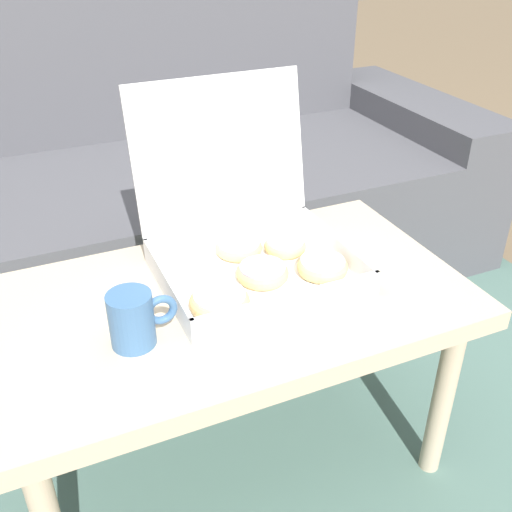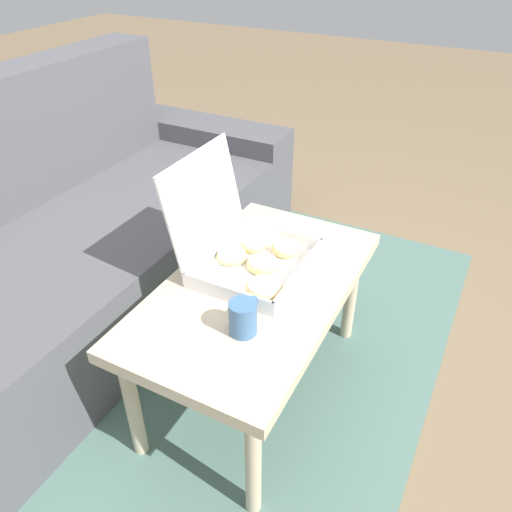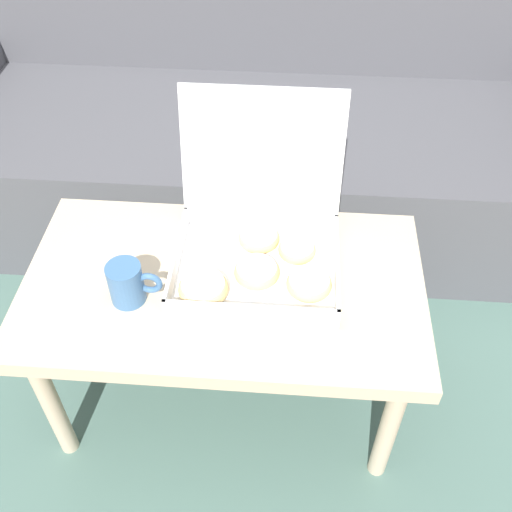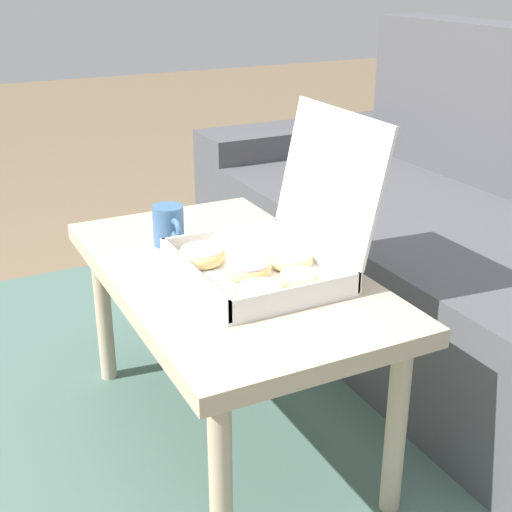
# 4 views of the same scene
# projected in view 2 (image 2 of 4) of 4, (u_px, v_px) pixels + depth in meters

# --- Properties ---
(ground_plane) EXTENTS (12.00, 12.00, 0.00)m
(ground_plane) POSITION_uv_depth(u_px,v_px,m) (247.00, 383.00, 1.80)
(ground_plane) COLOR #756047
(area_rug) EXTENTS (2.43, 1.80, 0.01)m
(area_rug) POSITION_uv_depth(u_px,v_px,m) (179.00, 354.00, 1.91)
(area_rug) COLOR #4C6B60
(area_rug) RESTS_ON ground_plane
(couch) EXTENTS (2.31, 0.86, 0.93)m
(couch) POSITION_uv_depth(u_px,v_px,m) (58.00, 254.00, 1.95)
(couch) COLOR #4C4C51
(couch) RESTS_ON ground_plane
(coffee_table) EXTENTS (0.91, 0.52, 0.46)m
(coffee_table) POSITION_uv_depth(u_px,v_px,m) (256.00, 298.00, 1.55)
(coffee_table) COLOR #C6B293
(coffee_table) RESTS_ON ground_plane
(pastry_box) EXTENTS (0.37, 0.37, 0.35)m
(pastry_box) POSITION_uv_depth(u_px,v_px,m) (248.00, 251.00, 1.57)
(pastry_box) COLOR white
(pastry_box) RESTS_ON coffee_table
(coffee_mug) EXTENTS (0.12, 0.08, 0.10)m
(coffee_mug) POSITION_uv_depth(u_px,v_px,m) (244.00, 317.00, 1.33)
(coffee_mug) COLOR #3D6693
(coffee_mug) RESTS_ON coffee_table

